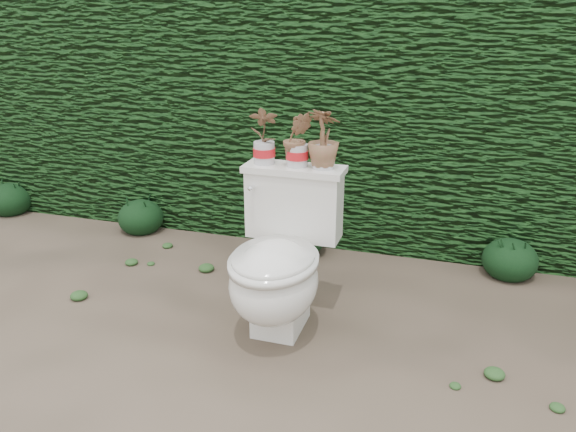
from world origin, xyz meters
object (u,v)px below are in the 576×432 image
(potted_plant_left, at_px, (264,137))
(potted_plant_center, at_px, (297,141))
(toilet, at_px, (279,264))
(potted_plant_right, at_px, (324,140))

(potted_plant_left, height_order, potted_plant_center, potted_plant_left)
(toilet, xyz_separation_m, potted_plant_left, (-0.15, 0.24, 0.56))
(potted_plant_right, bearing_deg, toilet, 69.44)
(potted_plant_center, bearing_deg, toilet, -108.04)
(potted_plant_left, relative_size, potted_plant_center, 1.07)
(potted_plant_left, distance_m, potted_plant_center, 0.17)
(potted_plant_center, relative_size, potted_plant_right, 0.92)
(toilet, distance_m, potted_plant_right, 0.62)
(toilet, height_order, potted_plant_center, potted_plant_center)
(potted_plant_left, height_order, potted_plant_right, potted_plant_right)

